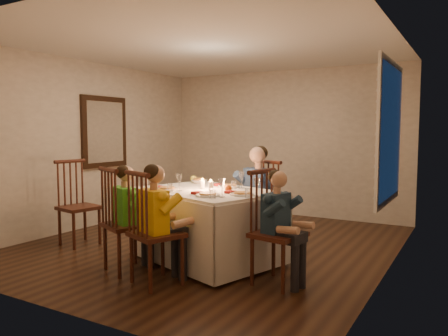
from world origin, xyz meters
The scene contains 26 objects.
ground centered at (0.00, 0.00, 0.00)m, with size 5.00×5.00×0.00m, color black.
wall_left centered at (-2.25, 0.00, 1.30)m, with size 0.02×5.00×2.60m, color beige.
wall_right centered at (2.25, 0.00, 1.30)m, with size 0.02×5.00×2.60m, color beige.
wall_back centered at (0.00, 2.50, 1.30)m, with size 4.50×0.02×2.60m, color beige.
ceiling centered at (0.00, 0.00, 2.60)m, with size 5.00×5.00×0.00m, color white.
dining_table centered at (0.34, -0.63, 0.60)m, with size 1.88×1.59×0.81m.
chair_adult centered at (0.61, 0.16, 0.00)m, with size 0.47×0.45×1.14m, color black, non-canonical shape.
chair_near_left centered at (-0.21, -1.39, 0.00)m, with size 0.47×0.45×1.14m, color black, non-canonical shape.
chair_near_right centered at (0.33, -1.56, 0.00)m, with size 0.47×0.45×1.14m, color black, non-canonical shape.
chair_end centered at (1.38, -0.97, 0.00)m, with size 0.47×0.45×1.14m, color black, non-canonical shape.
chair_extra centered at (-1.51, -0.89, 0.00)m, with size 0.47×0.44×1.13m, color black, non-canonical shape.
adult centered at (0.61, 0.16, 0.00)m, with size 0.50×0.46×1.33m, color navy, non-canonical shape.
child_green centered at (-0.21, -1.39, 0.00)m, with size 0.40×0.37×1.15m, color green, non-canonical shape.
child_yellow centered at (0.33, -1.56, 0.00)m, with size 0.43×0.39×1.20m, color gold, non-canonical shape.
child_teal centered at (1.38, -0.97, 0.00)m, with size 0.39×0.36×1.14m, color #1B2F43, non-canonical shape.
setting_adult centered at (0.45, -0.31, 0.85)m, with size 0.26×0.26×0.02m, color silver.
setting_green centered at (-0.05, -0.87, 0.85)m, with size 0.26×0.26×0.02m, color silver.
setting_yellow centered at (0.61, -1.04, 0.85)m, with size 0.26×0.26×0.02m, color silver.
setting_teal centered at (0.89, -0.80, 0.85)m, with size 0.26×0.26×0.02m, color silver.
candle_left centered at (0.26, -0.60, 0.89)m, with size 0.06×0.06×0.10m, color white.
candle_right centered at (0.41, -0.65, 0.89)m, with size 0.06×0.06×0.10m, color white.
squash centered at (-0.20, -0.10, 0.88)m, with size 0.09×0.09×0.09m, color #FFEE43.
orange_fruit centered at (0.65, -0.67, 0.88)m, with size 0.08×0.08×0.08m, color orange.
serving_bowl centered at (-0.08, -0.16, 0.86)m, with size 0.19×0.19×0.05m, color silver.
wall_mirror centered at (-2.22, 0.30, 1.50)m, with size 0.06×0.95×1.15m.
window_blinds centered at (2.21, 0.10, 1.50)m, with size 0.07×1.34×1.54m.
Camera 1 is at (3.03, -4.89, 1.52)m, focal length 35.00 mm.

